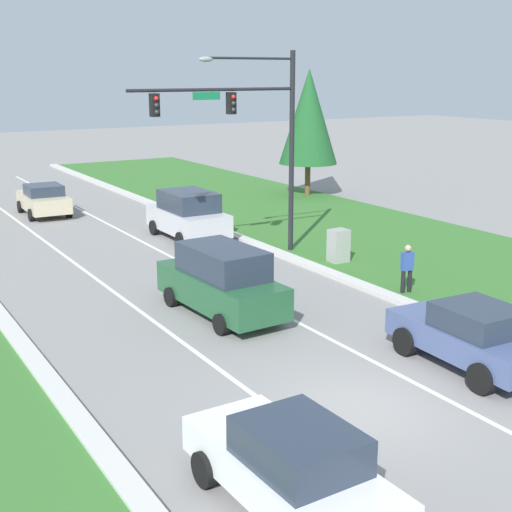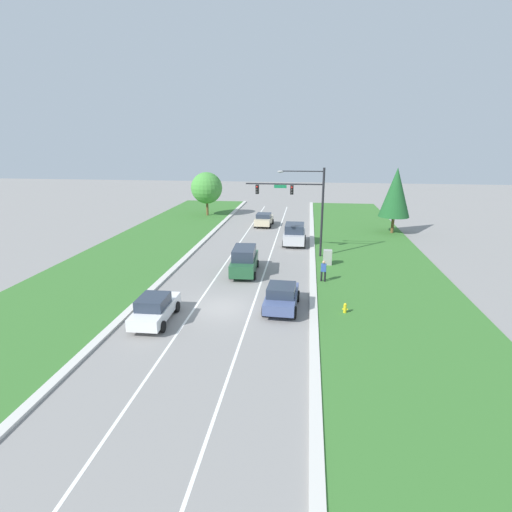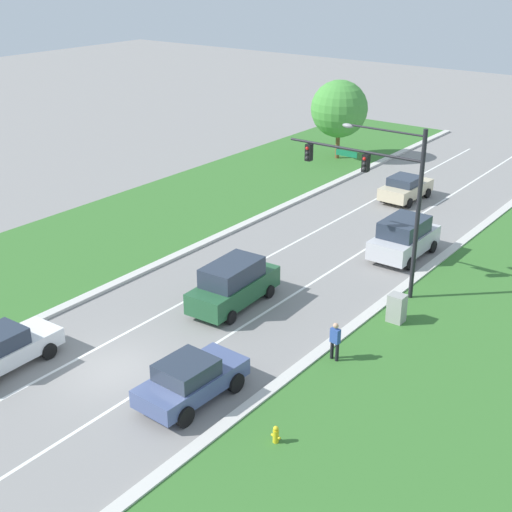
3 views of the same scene
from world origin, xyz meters
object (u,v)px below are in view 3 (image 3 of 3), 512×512
(silver_suv, at_px, (404,238))
(white_sedan, at_px, (3,349))
(slate_blue_sedan, at_px, (191,379))
(traffic_signal_mast, at_px, (380,182))
(oak_near_left_tree, at_px, (339,109))
(pedestrian, at_px, (335,340))
(utility_cabinet, at_px, (397,309))
(champagne_sedan, at_px, (406,188))
(fire_hydrant, at_px, (276,435))
(forest_suv, at_px, (233,284))

(silver_suv, bearing_deg, white_sedan, -111.17)
(slate_blue_sedan, height_order, silver_suv, silver_suv)
(traffic_signal_mast, relative_size, oak_near_left_tree, 1.32)
(slate_blue_sedan, relative_size, pedestrian, 2.56)
(silver_suv, bearing_deg, oak_near_left_tree, 131.12)
(utility_cabinet, xyz_separation_m, oak_near_left_tree, (-15.75, 21.31, 3.21))
(silver_suv, height_order, pedestrian, silver_suv)
(champagne_sedan, height_order, white_sedan, white_sedan)
(pedestrian, height_order, fire_hydrant, pedestrian)
(slate_blue_sedan, relative_size, oak_near_left_tree, 0.72)
(silver_suv, height_order, fire_hydrant, silver_suv)
(champagne_sedan, bearing_deg, white_sedan, -95.17)
(traffic_signal_mast, height_order, fire_hydrant, traffic_signal_mast)
(silver_suv, distance_m, oak_near_left_tree, 19.44)
(traffic_signal_mast, xyz_separation_m, slate_blue_sedan, (-0.78, -12.12, -4.42))
(slate_blue_sedan, xyz_separation_m, champagne_sedan, (-3.89, 25.03, -0.03))
(slate_blue_sedan, height_order, utility_cabinet, slate_blue_sedan)
(slate_blue_sedan, height_order, forest_suv, forest_suv)
(pedestrian, bearing_deg, traffic_signal_mast, -65.63)
(utility_cabinet, height_order, fire_hydrant, utility_cabinet)
(slate_blue_sedan, bearing_deg, utility_cabinet, 73.55)
(champagne_sedan, xyz_separation_m, white_sedan, (-3.30, -27.77, 0.00))
(silver_suv, height_order, forest_suv, forest_suv)
(fire_hydrant, bearing_deg, traffic_signal_mast, 104.12)
(pedestrian, relative_size, oak_near_left_tree, 0.28)
(silver_suv, distance_m, utility_cabinet, 7.52)
(traffic_signal_mast, bearing_deg, champagne_sedan, 109.88)
(silver_suv, distance_m, forest_suv, 10.42)
(slate_blue_sedan, bearing_deg, champagne_sedan, 100.96)
(forest_suv, bearing_deg, slate_blue_sedan, -65.88)
(white_sedan, bearing_deg, traffic_signal_mast, 60.32)
(slate_blue_sedan, xyz_separation_m, pedestrian, (2.75, 5.31, 0.10))
(traffic_signal_mast, height_order, silver_suv, traffic_signal_mast)
(forest_suv, height_order, utility_cabinet, forest_suv)
(white_sedan, bearing_deg, pedestrian, 37.53)
(forest_suv, xyz_separation_m, fire_hydrant, (7.31, -6.95, -0.72))
(traffic_signal_mast, bearing_deg, slate_blue_sedan, -93.68)
(traffic_signal_mast, bearing_deg, oak_near_left_tree, 125.26)
(traffic_signal_mast, distance_m, champagne_sedan, 14.43)
(champagne_sedan, bearing_deg, forest_suv, -86.93)
(pedestrian, bearing_deg, fire_hydrant, 109.91)
(champagne_sedan, xyz_separation_m, silver_suv, (4.07, -8.55, 0.25))
(silver_suv, distance_m, pedestrian, 11.46)
(traffic_signal_mast, bearing_deg, white_sedan, -118.19)
(fire_hydrant, height_order, oak_near_left_tree, oak_near_left_tree)
(silver_suv, xyz_separation_m, utility_cabinet, (3.05, -6.86, -0.39))
(silver_suv, bearing_deg, fire_hydrant, -77.70)
(champagne_sedan, bearing_deg, slate_blue_sedan, -79.57)
(slate_blue_sedan, distance_m, utility_cabinet, 10.15)
(utility_cabinet, distance_m, oak_near_left_tree, 26.69)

